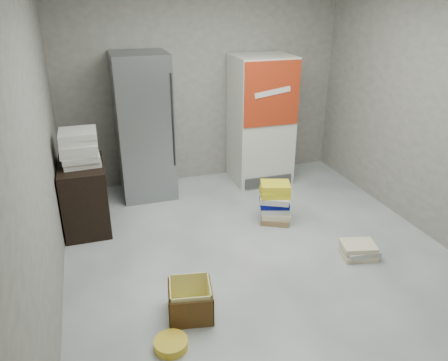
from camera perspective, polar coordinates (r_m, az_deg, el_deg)
name	(u,v)px	position (r m, az deg, el deg)	size (l,w,h in m)	color
ground	(268,265)	(4.60, 5.71, -10.95)	(5.00, 5.00, 0.00)	silver
room_shell	(276,91)	(3.88, 6.79, 11.50)	(4.04, 5.04, 2.82)	#9C958D
steel_fridge	(144,127)	(5.86, -10.40, 6.89)	(0.70, 0.72, 1.90)	#93959A
coke_cooler	(261,120)	(6.27, 4.84, 7.86)	(0.80, 0.73, 1.80)	silver
wood_shelf	(85,196)	(5.33, -17.72, -1.94)	(0.50, 0.80, 0.80)	black
supply_box_stack	(79,148)	(5.12, -18.39, 4.10)	(0.43, 0.44, 0.39)	beige
phonebook_stack_main	(275,203)	(5.29, 6.66, -2.90)	(0.44, 0.41, 0.50)	#926D48
phonebook_stack_side	(359,250)	(4.88, 17.21, -8.68)	(0.41, 0.35, 0.16)	beige
cardboard_box	(190,302)	(3.93, -4.41, -15.56)	(0.43, 0.43, 0.30)	yellow
bucket_lid	(171,344)	(3.70, -6.94, -20.44)	(0.27, 0.27, 0.07)	yellow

